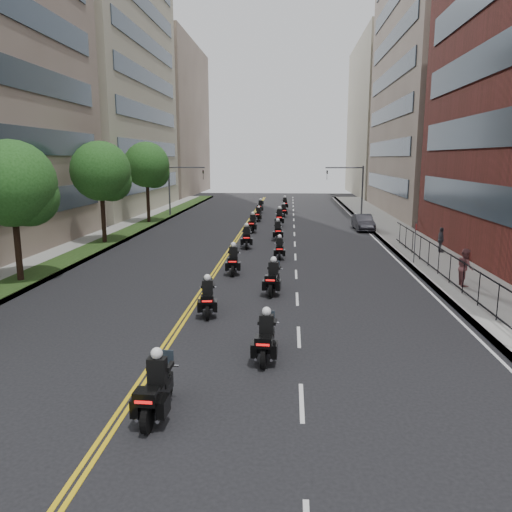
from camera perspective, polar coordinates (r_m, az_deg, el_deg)
The scene contains 29 objects.
ground at distance 14.29m, azimuth -8.22°, elevation -15.82°, with size 160.00×160.00×0.00m, color black.
sidewalk_right at distance 39.06m, azimuth 17.48°, elevation 1.26°, with size 4.00×90.00×0.15m, color gray.
sidewalk_left at distance 40.76m, azimuth -17.44°, elevation 1.66°, with size 4.00×90.00×0.15m, color gray.
grass_strip at distance 40.46m, azimuth -16.40°, elevation 1.79°, with size 2.00×90.00×0.04m, color #193212.
building_right_tan at distance 63.81m, azimuth 22.05°, elevation 18.11°, with size 15.11×28.00×30.00m.
building_right_far at distance 92.56m, azimuth 16.13°, elevation 14.82°, with size 15.00×28.00×26.00m, color #AFA88D.
building_left_mid at distance 66.16m, azimuth -19.30°, elevation 19.77°, with size 16.11×28.00×34.00m.
building_left_far at distance 94.00m, azimuth -11.78°, elevation 14.96°, with size 16.00×28.00×26.00m, color #796558.
iron_fence at distance 26.35m, azimuth 21.93°, elevation -1.81°, with size 0.05×28.00×1.50m.
street_trees at distance 34.02m, azimuth -20.34°, elevation 8.27°, with size 4.40×38.40×7.98m.
traffic_signal_right at distance 54.91m, azimuth 11.08°, elevation 8.11°, with size 4.09×0.20×5.60m.
traffic_signal_left at distance 55.88m, azimuth -8.93°, elevation 8.23°, with size 4.09×0.20×5.60m.
motorcycle_0 at distance 13.23m, azimuth -11.32°, elevation -14.82°, with size 0.57×2.42×1.79m.
motorcycle_1 at distance 16.35m, azimuth 1.15°, elevation -9.50°, with size 0.57×2.35×1.73m.
motorcycle_2 at distance 20.94m, azimuth -5.55°, elevation -4.91°, with size 0.71×2.30×1.70m.
motorcycle_3 at distance 24.04m, azimuth 1.97°, elevation -2.66°, with size 0.67×2.43×1.80m.
motorcycle_4 at distance 28.16m, azimuth -2.60°, elevation -0.61°, with size 0.61×2.42×1.79m.
motorcycle_5 at distance 32.34m, azimuth 2.70°, elevation 0.78°, with size 0.49×2.13×1.57m.
motorcycle_6 at distance 36.19m, azimuth -1.09°, elevation 2.06°, with size 0.65×2.45×1.81m.
motorcycle_7 at distance 39.67m, azimuth 2.50°, elevation 2.81°, with size 0.60×2.34×1.73m.
motorcycle_8 at distance 43.85m, azimuth -0.38°, elevation 3.66°, with size 0.58×2.43×1.79m.
motorcycle_9 at distance 47.97m, azimuth 2.69°, elevation 4.34°, with size 0.59×2.55×1.89m.
motorcycle_10 at distance 51.43m, azimuth 0.30°, elevation 4.69°, with size 0.58×2.18×1.61m.
motorcycle_11 at distance 55.53m, azimuth 3.23°, elevation 5.14°, with size 0.51×2.12×1.57m.
motorcycle_12 at distance 59.31m, azimuth 0.51°, elevation 5.60°, with size 0.68×2.32×1.72m.
motorcycle_13 at distance 63.23m, azimuth 3.31°, elevation 5.94°, with size 0.56×2.36×1.74m.
parked_sedan at distance 46.11m, azimuth 12.14°, elevation 3.78°, with size 1.50×4.30×1.42m, color black.
pedestrian_b at distance 26.96m, azimuth 22.78°, elevation -1.19°, with size 0.91×0.71×1.88m, color brown.
pedestrian_c at distance 35.94m, azimuth 20.38°, elevation 1.75°, with size 0.99×0.41×1.69m, color #47464E.
Camera 1 is at (2.83, -12.42, 6.46)m, focal length 35.00 mm.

